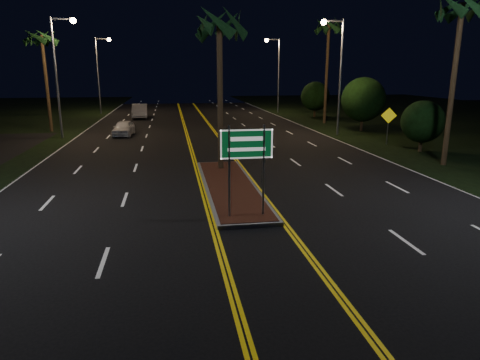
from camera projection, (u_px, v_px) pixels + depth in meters
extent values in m
plane|color=black|center=(263.00, 251.00, 12.46)|extent=(120.00, 120.00, 0.00)
cube|color=gray|center=(230.00, 187.00, 19.13)|extent=(2.25, 10.25, 0.15)
cube|color=#592819|center=(230.00, 185.00, 19.11)|extent=(2.00, 10.00, 0.02)
cylinder|color=gray|center=(229.00, 172.00, 14.61)|extent=(0.08, 0.08, 3.20)
cylinder|color=gray|center=(264.00, 171.00, 14.79)|extent=(0.08, 0.08, 3.20)
cube|color=#07471E|center=(247.00, 144.00, 14.47)|extent=(1.80, 0.04, 1.00)
cube|color=white|center=(247.00, 144.00, 14.44)|extent=(1.80, 0.01, 1.00)
cylinder|color=gray|center=(56.00, 79.00, 32.60)|extent=(0.18, 0.18, 9.00)
cube|color=gray|center=(62.00, 19.00, 31.65)|extent=(1.60, 0.12, 0.12)
sphere|color=#F1B46C|center=(73.00, 21.00, 31.80)|extent=(0.44, 0.44, 0.44)
cylinder|color=gray|center=(98.00, 76.00, 51.73)|extent=(0.18, 0.18, 9.00)
cube|color=gray|center=(102.00, 39.00, 50.78)|extent=(1.60, 0.12, 0.12)
sphere|color=#F1B46C|center=(109.00, 40.00, 50.93)|extent=(0.44, 0.44, 0.44)
cylinder|color=gray|center=(340.00, 79.00, 34.09)|extent=(0.18, 0.18, 9.00)
cube|color=gray|center=(334.00, 21.00, 32.89)|extent=(1.60, 0.12, 0.12)
sphere|color=#F1B46C|center=(324.00, 22.00, 32.80)|extent=(0.44, 0.44, 0.44)
cylinder|color=gray|center=(279.00, 76.00, 53.22)|extent=(0.18, 0.18, 9.00)
cube|color=gray|center=(273.00, 39.00, 52.03)|extent=(1.60, 0.12, 0.12)
sphere|color=#F1B46C|center=(267.00, 40.00, 51.93)|extent=(0.44, 0.44, 0.44)
cylinder|color=#382819|center=(220.00, 99.00, 21.57)|extent=(0.28, 0.28, 7.50)
cylinder|color=#382819|center=(47.00, 85.00, 36.27)|extent=(0.28, 0.28, 8.00)
cylinder|color=#382819|center=(453.00, 87.00, 22.91)|extent=(0.28, 0.28, 8.50)
cylinder|color=#382819|center=(327.00, 75.00, 41.96)|extent=(0.28, 0.28, 9.50)
cylinder|color=#382819|center=(420.00, 145.00, 27.83)|extent=(0.24, 0.24, 0.90)
sphere|color=black|center=(423.00, 122.00, 27.46)|extent=(2.70, 2.70, 2.70)
cylinder|color=#382819|center=(362.00, 124.00, 37.43)|extent=(0.24, 0.24, 1.26)
sphere|color=black|center=(363.00, 99.00, 36.91)|extent=(3.78, 3.78, 3.78)
cylinder|color=#382819|center=(315.00, 112.00, 48.90)|extent=(0.24, 0.24, 1.08)
sphere|color=black|center=(315.00, 96.00, 48.45)|extent=(3.24, 3.24, 3.24)
imported|color=white|center=(123.00, 127.00, 34.67)|extent=(2.21, 4.43, 1.43)
imported|color=silver|center=(140.00, 110.00, 47.87)|extent=(2.51, 5.46, 1.79)
cylinder|color=gray|center=(388.00, 129.00, 30.34)|extent=(0.07, 0.07, 2.27)
cube|color=yellow|center=(389.00, 116.00, 30.09)|extent=(1.08, 0.26, 1.10)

